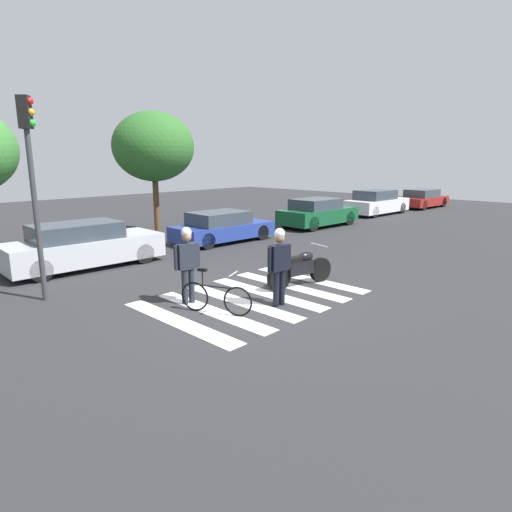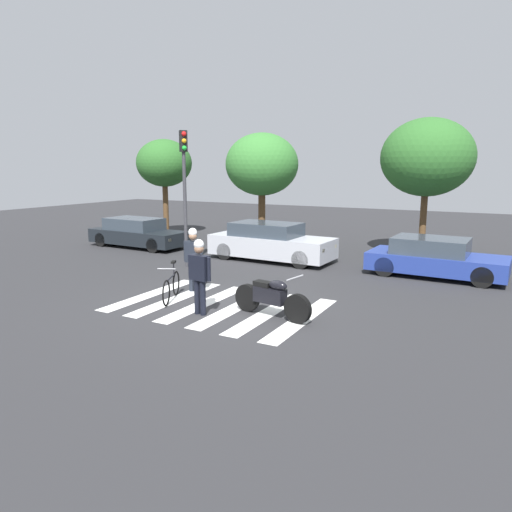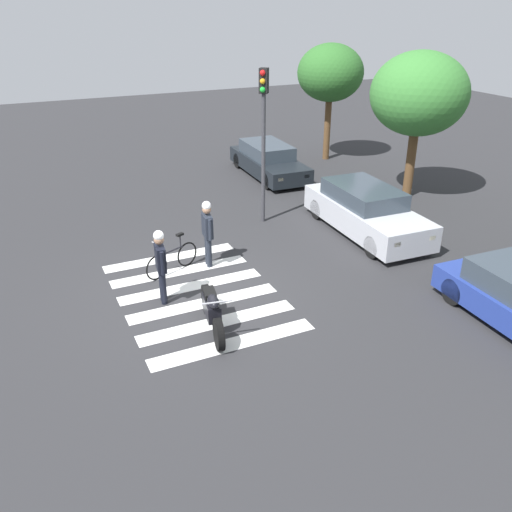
{
  "view_description": "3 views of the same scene",
  "coord_description": "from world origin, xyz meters",
  "px_view_note": "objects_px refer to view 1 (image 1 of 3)",
  "views": [
    {
      "loc": [
        -7.23,
        -7.03,
        3.31
      ],
      "look_at": [
        0.72,
        0.63,
        0.82
      ],
      "focal_mm": 30.42,
      "sensor_mm": 36.0,
      "label": 1
    },
    {
      "loc": [
        6.21,
        -9.61,
        3.43
      ],
      "look_at": [
        0.56,
        0.9,
        1.17
      ],
      "focal_mm": 32.92,
      "sensor_mm": 36.0,
      "label": 2
    },
    {
      "loc": [
        10.76,
        -3.46,
        6.4
      ],
      "look_at": [
        0.38,
        1.37,
        0.91
      ],
      "focal_mm": 37.7,
      "sensor_mm": 36.0,
      "label": 3
    }
  ],
  "objects_px": {
    "leaning_bicycle": "(215,297)",
    "officer_on_foot": "(187,260)",
    "police_motorcycle": "(300,269)",
    "car_silver_sedan": "(83,246)",
    "car_green_compact": "(318,213)",
    "car_blue_hatchback": "(222,227)",
    "car_white_van": "(376,203)",
    "traffic_light_pole": "(32,168)",
    "car_maroon_wagon": "(423,199)",
    "officer_by_motorcycle": "(279,261)"
  },
  "relations": [
    {
      "from": "leaning_bicycle",
      "to": "traffic_light_pole",
      "type": "height_order",
      "value": "traffic_light_pole"
    },
    {
      "from": "leaning_bicycle",
      "to": "car_maroon_wagon",
      "type": "height_order",
      "value": "car_maroon_wagon"
    },
    {
      "from": "officer_by_motorcycle",
      "to": "car_white_van",
      "type": "relative_size",
      "value": 0.39
    },
    {
      "from": "car_maroon_wagon",
      "to": "car_green_compact",
      "type": "bearing_deg",
      "value": 179.05
    },
    {
      "from": "car_silver_sedan",
      "to": "car_blue_hatchback",
      "type": "xyz_separation_m",
      "value": [
        5.8,
        0.11,
        -0.08
      ]
    },
    {
      "from": "leaning_bicycle",
      "to": "traffic_light_pole",
      "type": "distance_m",
      "value": 5.06
    },
    {
      "from": "leaning_bicycle",
      "to": "officer_by_motorcycle",
      "type": "height_order",
      "value": "officer_by_motorcycle"
    },
    {
      "from": "leaning_bicycle",
      "to": "traffic_light_pole",
      "type": "relative_size",
      "value": 0.34
    },
    {
      "from": "leaning_bicycle",
      "to": "traffic_light_pole",
      "type": "bearing_deg",
      "value": 121.25
    },
    {
      "from": "car_silver_sedan",
      "to": "police_motorcycle",
      "type": "bearing_deg",
      "value": -63.24
    },
    {
      "from": "car_silver_sedan",
      "to": "car_maroon_wagon",
      "type": "distance_m",
      "value": 23.66
    },
    {
      "from": "police_motorcycle",
      "to": "car_silver_sedan",
      "type": "bearing_deg",
      "value": 116.76
    },
    {
      "from": "car_white_van",
      "to": "traffic_light_pole",
      "type": "height_order",
      "value": "traffic_light_pole"
    },
    {
      "from": "officer_by_motorcycle",
      "to": "car_blue_hatchback",
      "type": "relative_size",
      "value": 0.42
    },
    {
      "from": "car_blue_hatchback",
      "to": "car_green_compact",
      "type": "distance_m",
      "value": 6.03
    },
    {
      "from": "officer_on_foot",
      "to": "car_blue_hatchback",
      "type": "bearing_deg",
      "value": 42.47
    },
    {
      "from": "police_motorcycle",
      "to": "car_green_compact",
      "type": "xyz_separation_m",
      "value": [
        8.75,
        5.81,
        0.21
      ]
    },
    {
      "from": "car_silver_sedan",
      "to": "car_green_compact",
      "type": "xyz_separation_m",
      "value": [
        11.81,
        -0.26,
        -0.0
      ]
    },
    {
      "from": "leaning_bicycle",
      "to": "officer_on_foot",
      "type": "distance_m",
      "value": 1.19
    },
    {
      "from": "police_motorcycle",
      "to": "officer_on_foot",
      "type": "relative_size",
      "value": 1.17
    },
    {
      "from": "officer_by_motorcycle",
      "to": "traffic_light_pole",
      "type": "bearing_deg",
      "value": 129.8
    },
    {
      "from": "officer_on_foot",
      "to": "officer_by_motorcycle",
      "type": "bearing_deg",
      "value": -50.28
    },
    {
      "from": "car_silver_sedan",
      "to": "car_green_compact",
      "type": "bearing_deg",
      "value": -1.28
    },
    {
      "from": "car_green_compact",
      "to": "car_maroon_wagon",
      "type": "distance_m",
      "value": 11.85
    },
    {
      "from": "car_silver_sedan",
      "to": "car_white_van",
      "type": "bearing_deg",
      "value": -0.01
    },
    {
      "from": "officer_by_motorcycle",
      "to": "traffic_light_pole",
      "type": "distance_m",
      "value": 5.94
    },
    {
      "from": "traffic_light_pole",
      "to": "leaning_bicycle",
      "type": "bearing_deg",
      "value": -58.75
    },
    {
      "from": "leaning_bicycle",
      "to": "car_white_van",
      "type": "height_order",
      "value": "car_white_van"
    },
    {
      "from": "car_silver_sedan",
      "to": "car_blue_hatchback",
      "type": "relative_size",
      "value": 1.11
    },
    {
      "from": "leaning_bicycle",
      "to": "car_blue_hatchback",
      "type": "relative_size",
      "value": 0.37
    },
    {
      "from": "car_green_compact",
      "to": "leaning_bicycle",
      "type": "bearing_deg",
      "value": -153.65
    },
    {
      "from": "police_motorcycle",
      "to": "car_white_van",
      "type": "relative_size",
      "value": 0.46
    },
    {
      "from": "police_motorcycle",
      "to": "officer_on_foot",
      "type": "distance_m",
      "value": 3.14
    },
    {
      "from": "car_white_van",
      "to": "traffic_light_pole",
      "type": "bearing_deg",
      "value": -173.22
    },
    {
      "from": "car_silver_sedan",
      "to": "leaning_bicycle",
      "type": "bearing_deg",
      "value": -88.77
    },
    {
      "from": "car_white_van",
      "to": "car_maroon_wagon",
      "type": "bearing_deg",
      "value": -4.73
    },
    {
      "from": "car_blue_hatchback",
      "to": "police_motorcycle",
      "type": "bearing_deg",
      "value": -113.89
    },
    {
      "from": "police_motorcycle",
      "to": "officer_on_foot",
      "type": "bearing_deg",
      "value": 161.07
    },
    {
      "from": "officer_on_foot",
      "to": "car_maroon_wagon",
      "type": "distance_m",
      "value": 23.96
    },
    {
      "from": "officer_on_foot",
      "to": "car_blue_hatchback",
      "type": "relative_size",
      "value": 0.42
    },
    {
      "from": "car_green_compact",
      "to": "car_maroon_wagon",
      "type": "bearing_deg",
      "value": -0.95
    },
    {
      "from": "leaning_bicycle",
      "to": "car_blue_hatchback",
      "type": "height_order",
      "value": "car_blue_hatchback"
    },
    {
      "from": "leaning_bicycle",
      "to": "officer_on_foot",
      "type": "bearing_deg",
      "value": 89.26
    },
    {
      "from": "car_white_van",
      "to": "car_maroon_wagon",
      "type": "distance_m",
      "value": 5.54
    },
    {
      "from": "officer_by_motorcycle",
      "to": "car_maroon_wagon",
      "type": "bearing_deg",
      "value": 15.71
    },
    {
      "from": "police_motorcycle",
      "to": "car_blue_hatchback",
      "type": "distance_m",
      "value": 6.76
    },
    {
      "from": "car_silver_sedan",
      "to": "car_maroon_wagon",
      "type": "bearing_deg",
      "value": -1.11
    },
    {
      "from": "car_green_compact",
      "to": "car_white_van",
      "type": "height_order",
      "value": "car_white_van"
    },
    {
      "from": "car_blue_hatchback",
      "to": "traffic_light_pole",
      "type": "height_order",
      "value": "traffic_light_pole"
    },
    {
      "from": "police_motorcycle",
      "to": "officer_on_foot",
      "type": "height_order",
      "value": "officer_on_foot"
    }
  ]
}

